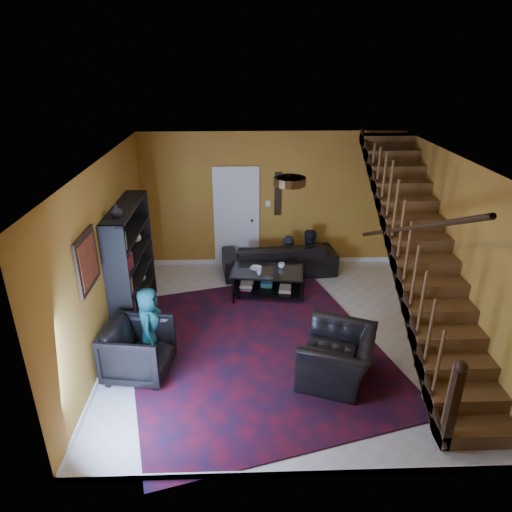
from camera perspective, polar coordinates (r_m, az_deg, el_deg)
The scene contains 21 objects.
floor at distance 7.52m, azimuth 2.99°, elevation -9.68°, with size 5.50×5.50×0.00m, color beige.
room at distance 8.65m, azimuth -6.59°, elevation -4.61°, with size 5.50×5.50×5.50m.
staircase at distance 7.34m, azimuth 19.97°, elevation 0.32°, with size 0.95×5.02×3.18m.
bookshelf at distance 7.76m, azimuth -15.22°, elevation -1.27°, with size 0.35×1.80×2.00m.
door at distance 9.49m, azimuth -2.44°, elevation 4.65°, with size 0.82×0.05×2.05m, color silver.
framed_picture at distance 6.18m, azimuth -20.38°, elevation -0.62°, with size 0.04×0.74×0.74m, color maroon.
wall_hanging at distance 9.37m, azimuth 2.75°, elevation 7.75°, with size 0.14×0.03×0.90m, color black.
ceiling_fixture at distance 5.65m, azimuth 4.24°, elevation 9.30°, with size 0.40×0.40×0.10m, color #3F2814.
rug at distance 7.16m, azimuth -0.11°, elevation -11.47°, with size 3.68×4.20×0.02m, color #4A0D19.
sofa at distance 9.39m, azimuth 2.89°, elevation -0.13°, with size 2.29×0.90×0.67m, color black.
armchair_left at distance 6.67m, azimuth -14.45°, elevation -11.32°, with size 0.84×0.87×0.79m, color black.
armchair_right at distance 6.51m, azimuth 10.11°, elevation -12.28°, with size 1.09×0.95×0.71m, color black.
person_adult_a at distance 9.51m, azimuth 3.93°, elevation -0.89°, with size 0.45×0.30×1.24m, color black.
person_adult_b at distance 9.54m, azimuth 6.42°, elevation -0.52°, with size 0.66×0.52×1.36m, color black.
person_child at distance 6.87m, azimuth -13.14°, elevation -8.28°, with size 0.56×0.36×1.14m, color #195D60.
coffee_table at distance 8.51m, azimuth 1.42°, elevation -3.07°, with size 1.41×0.95×0.50m.
cup_a at distance 8.51m, azimuth 3.22°, elevation -1.19°, with size 0.12×0.12×0.10m, color #999999.
cup_b at distance 8.25m, azimuth 0.39°, elevation -2.05°, with size 0.10×0.10×0.09m, color #999999.
bowl at distance 8.43m, azimuth -0.02°, elevation -1.57°, with size 0.21×0.21×0.05m, color #999999.
vase at distance 6.91m, azimuth -17.09°, elevation 5.47°, with size 0.18×0.18×0.19m, color #999999.
popcorn_bucket at distance 6.71m, azimuth -14.94°, elevation -14.37°, with size 0.12×0.12×0.14m, color red.
Camera 1 is at (-0.59, -6.23, 4.17)m, focal length 32.00 mm.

